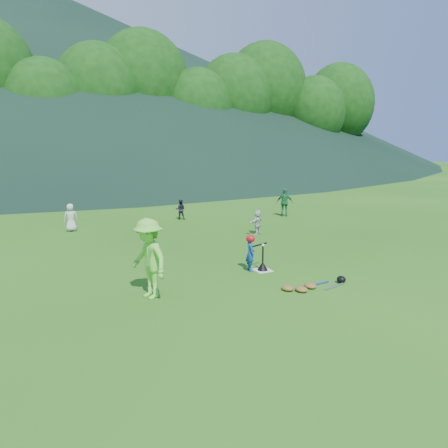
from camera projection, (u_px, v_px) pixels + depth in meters
name	position (u px, v px, depth m)	size (l,w,h in m)	color
ground	(263.00, 271.00, 12.20)	(120.00, 120.00, 0.00)	#1F5513
home_plate	(263.00, 270.00, 12.20)	(0.45, 0.45, 0.02)	silver
baseball	(263.00, 245.00, 12.07)	(0.08, 0.08, 0.08)	white
batter_child	(250.00, 253.00, 12.11)	(0.36, 0.24, 1.00)	navy
adult_coach	(149.00, 259.00, 9.96)	(1.20, 0.69, 1.86)	#6DD940
fielder_a	(71.00, 217.00, 17.43)	(0.55, 0.36, 1.12)	silver
fielder_b	(180.00, 209.00, 20.10)	(0.45, 0.35, 0.92)	black
fielder_c	(285.00, 203.00, 20.86)	(0.78, 0.33, 1.33)	#22723F
fielder_d	(257.00, 222.00, 16.91)	(0.88, 0.28, 0.95)	silver
batting_tee	(263.00, 266.00, 12.18)	(0.30, 0.30, 0.68)	black
batter_gear	(251.00, 239.00, 12.05)	(0.72, 0.29, 0.36)	red
equipment_pile	(311.00, 286.00, 10.74)	(1.80, 0.60, 0.19)	olive
outfield_fence	(94.00, 175.00, 36.88)	(70.07, 0.08, 1.33)	gray
tree_line	(81.00, 90.00, 40.72)	(70.04, 11.40, 14.82)	#382314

